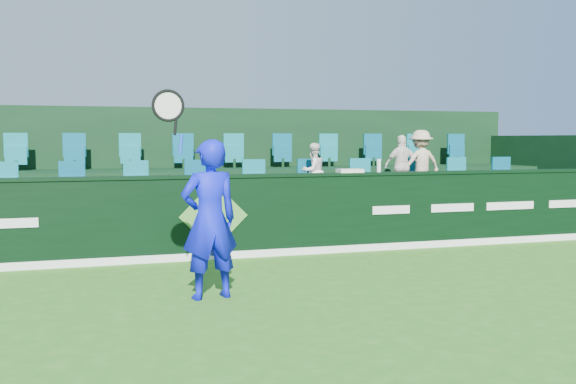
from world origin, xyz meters
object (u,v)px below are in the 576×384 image
object	(u,v)px
spectator_left	(313,171)
spectator_right	(421,163)
towel	(350,171)
spectator_middle	(402,166)
drinks_bottle	(379,166)
tennis_player	(209,218)

from	to	relation	value
spectator_left	spectator_right	distance (m)	2.22
spectator_left	towel	bearing A→B (deg)	84.35
spectator_middle	drinks_bottle	xyz separation A→B (m)	(-1.01, -1.12, 0.06)
spectator_right	spectator_left	bearing A→B (deg)	-2.20
spectator_left	towel	size ratio (longest dim) A/B	2.51
spectator_right	towel	size ratio (longest dim) A/B	3.10
spectator_left	spectator_right	bearing A→B (deg)	160.75
spectator_middle	spectator_right	world-z (taller)	spectator_right
spectator_middle	spectator_right	size ratio (longest dim) A/B	0.93
spectator_middle	towel	bearing A→B (deg)	41.54
drinks_bottle	spectator_left	bearing A→B (deg)	125.89
spectator_left	drinks_bottle	size ratio (longest dim) A/B	4.65
tennis_player	spectator_right	xyz separation A→B (m)	(4.81, 3.66, 0.47)
spectator_right	drinks_bottle	world-z (taller)	spectator_right
towel	drinks_bottle	world-z (taller)	drinks_bottle
tennis_player	towel	bearing A→B (deg)	41.63
spectator_middle	towel	xyz separation A→B (m)	(-1.55, -1.12, -0.02)
drinks_bottle	spectator_middle	bearing A→B (deg)	47.89
drinks_bottle	towel	bearing A→B (deg)	180.00
tennis_player	spectator_left	world-z (taller)	tennis_player
spectator_middle	drinks_bottle	size ratio (longest dim) A/B	5.33
tennis_player	drinks_bottle	world-z (taller)	tennis_player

